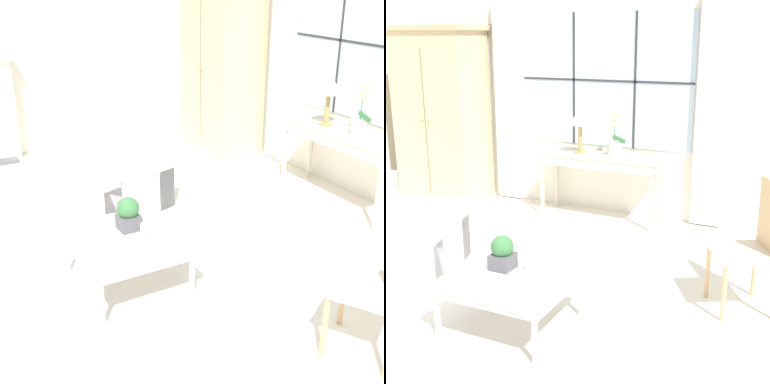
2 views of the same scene
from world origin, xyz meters
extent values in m
plane|color=silver|center=(0.00, 0.00, 0.00)|extent=(14.00, 14.00, 0.00)
cube|color=silver|center=(0.00, 3.03, 1.40)|extent=(7.20, 0.06, 2.80)
cube|color=silver|center=(0.00, 3.00, 1.53)|extent=(2.07, 0.01, 1.48)
cube|color=#2D2D33|center=(-0.37, 2.99, 1.53)|extent=(0.02, 0.02, 1.48)
cube|color=#2D2D33|center=(0.00, 2.99, 1.53)|extent=(2.07, 0.02, 0.02)
cube|color=white|center=(-1.25, 2.95, 1.23)|extent=(0.35, 0.06, 2.42)
cube|color=silver|center=(-3.03, 0.60, 1.40)|extent=(0.06, 7.20, 2.80)
cube|color=tan|center=(-2.05, 2.64, 1.04)|extent=(1.05, 0.62, 2.08)
cube|color=#74644C|center=(-2.05, 2.33, 1.00)|extent=(0.01, 0.01, 1.75)
sphere|color=#997F4C|center=(-2.10, 2.32, 1.04)|extent=(0.03, 0.03, 0.03)
sphere|color=#997F4C|center=(-2.00, 2.32, 1.04)|extent=(0.03, 0.03, 0.03)
cube|color=beige|center=(0.09, 2.72, 0.73)|extent=(1.39, 0.45, 0.03)
cube|color=beige|center=(0.09, 2.72, 0.66)|extent=(1.34, 0.43, 0.10)
cylinder|color=beige|center=(-0.56, 2.53, 0.36)|extent=(0.04, 0.04, 0.71)
cylinder|color=beige|center=(0.75, 2.53, 0.36)|extent=(0.04, 0.04, 0.71)
cylinder|color=beige|center=(-0.56, 2.90, 0.36)|extent=(0.04, 0.04, 0.71)
cylinder|color=#9E7F47|center=(-0.15, 2.68, 0.76)|extent=(0.13, 0.13, 0.02)
cylinder|color=#9E7F47|center=(-0.15, 2.68, 0.92)|extent=(0.05, 0.05, 0.30)
cone|color=white|center=(-0.15, 2.68, 1.16)|extent=(0.26, 0.26, 0.18)
cylinder|color=#BCB7AD|center=(0.25, 2.73, 0.82)|extent=(0.17, 0.17, 0.14)
cylinder|color=#336638|center=(0.25, 2.73, 1.07)|extent=(0.01, 0.01, 0.37)
cube|color=#336638|center=(0.30, 2.73, 0.93)|extent=(0.15, 0.02, 0.09)
sphere|color=beige|center=(0.22, 2.74, 1.09)|extent=(0.09, 0.09, 0.09)
sphere|color=beige|center=(0.25, 2.74, 1.16)|extent=(0.09, 0.09, 0.09)
sphere|color=beige|center=(0.28, 2.74, 1.23)|extent=(0.09, 0.09, 0.09)
cube|color=#B2B2B7|center=(-0.87, 0.65, 0.21)|extent=(1.07, 1.09, 0.41)
cube|color=#B2B2B7|center=(-1.19, 0.55, 0.61)|extent=(0.43, 0.88, 0.39)
cube|color=#B2B2B7|center=(-0.97, 0.97, 0.28)|extent=(0.85, 0.45, 0.55)
cube|color=#B2B2B7|center=(-0.76, 0.33, 0.28)|extent=(0.85, 0.45, 0.55)
cube|color=beige|center=(1.89, 1.20, 0.45)|extent=(0.60, 0.60, 0.03)
cylinder|color=tan|center=(1.82, 0.94, 0.22)|extent=(0.04, 0.04, 0.44)
cylinder|color=tan|center=(1.63, 1.27, 0.22)|extent=(0.04, 0.04, 0.44)
cube|color=silver|center=(0.47, 0.23, 0.38)|extent=(0.87, 0.78, 0.03)
cube|color=beige|center=(0.47, 0.23, 0.34)|extent=(0.85, 0.77, 0.04)
cylinder|color=silver|center=(0.08, -0.12, 0.18)|extent=(0.04, 0.04, 0.36)
cylinder|color=silver|center=(0.86, -0.12, 0.18)|extent=(0.04, 0.04, 0.36)
cylinder|color=silver|center=(0.08, 0.57, 0.18)|extent=(0.04, 0.04, 0.36)
cylinder|color=silver|center=(0.86, 0.57, 0.18)|extent=(0.04, 0.04, 0.36)
cube|color=#4C4C51|center=(0.36, 0.31, 0.45)|extent=(0.16, 0.16, 0.12)
sphere|color=#336638|center=(0.36, 0.31, 0.56)|extent=(0.17, 0.17, 0.17)
cylinder|color=silver|center=(0.56, 0.34, 0.39)|extent=(0.09, 0.09, 0.01)
cylinder|color=white|center=(0.56, 0.34, 0.46)|extent=(0.06, 0.06, 0.11)
cylinder|color=black|center=(0.56, 0.34, 0.52)|extent=(0.00, 0.00, 0.01)
camera|label=1|loc=(3.72, -1.05, 2.22)|focal=50.00mm
camera|label=2|loc=(2.37, -2.67, 1.99)|focal=50.00mm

